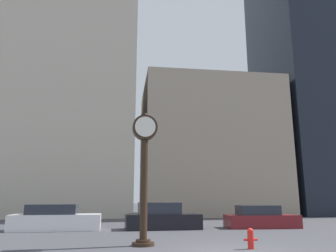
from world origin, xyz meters
name	(u,v)px	position (x,y,z in m)	size (l,w,h in m)	color
ground_plane	(230,252)	(0.00, 0.00, 0.00)	(200.00, 200.00, 0.00)	#424247
building_tall_tower	(66,80)	(-10.06, 24.00, 14.22)	(14.93, 12.00, 28.43)	#BCB29E
building_storefront_row	(207,150)	(5.51, 24.00, 6.91)	(14.02, 12.00, 13.81)	gray
building_glass_modern	(299,66)	(17.27, 24.00, 17.41)	(8.17, 12.00, 34.82)	black
street_clock	(144,163)	(-2.72, 1.70, 3.02)	(0.97, 0.82, 4.99)	black
car_white	(55,219)	(-7.07, 8.10, 0.58)	(4.72, 1.87, 1.37)	silver
car_black	(162,218)	(-1.30, 8.10, 0.61)	(4.23, 2.01, 1.45)	black
car_maroon	(260,218)	(4.53, 8.15, 0.54)	(4.20, 1.92, 1.28)	maroon
fire_hydrant_far	(251,238)	(0.87, 0.44, 0.35)	(0.49, 0.21, 0.69)	red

